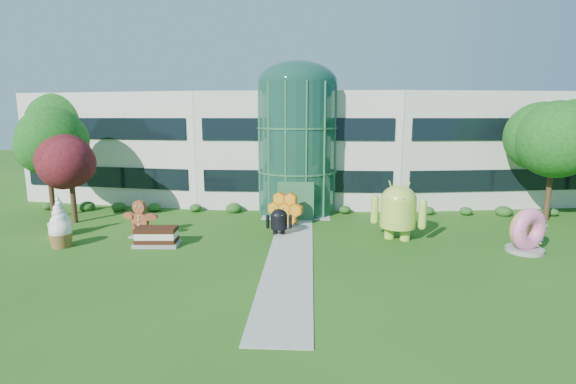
# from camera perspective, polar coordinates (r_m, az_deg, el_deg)

# --- Properties ---
(ground) EXTENTS (140.00, 140.00, 0.00)m
(ground) POSITION_cam_1_polar(r_m,az_deg,el_deg) (21.48, 0.16, -9.72)
(ground) COLOR #215114
(ground) RESTS_ON ground
(building) EXTENTS (46.00, 15.00, 9.30)m
(building) POSITION_cam_1_polar(r_m,az_deg,el_deg) (38.28, 1.57, 6.21)
(building) COLOR beige
(building) RESTS_ON ground
(atrium) EXTENTS (6.00, 6.00, 9.80)m
(atrium) POSITION_cam_1_polar(r_m,az_deg,el_deg) (32.28, 1.27, 5.91)
(atrium) COLOR #194738
(atrium) RESTS_ON ground
(walkway) EXTENTS (2.40, 20.00, 0.04)m
(walkway) POSITION_cam_1_polar(r_m,az_deg,el_deg) (23.36, 0.41, -8.00)
(walkway) COLOR #9E9E93
(walkway) RESTS_ON ground
(tree_red) EXTENTS (4.00, 4.00, 6.00)m
(tree_red) POSITION_cam_1_polar(r_m,az_deg,el_deg) (32.53, -27.49, 1.42)
(tree_red) COLOR #3F0C14
(tree_red) RESTS_ON ground
(trees_backdrop) EXTENTS (52.00, 8.00, 8.40)m
(trees_backdrop) POSITION_cam_1_polar(r_m,az_deg,el_deg) (33.33, 1.32, 4.84)
(trees_backdrop) COLOR #114712
(trees_backdrop) RESTS_ON ground
(android_green) EXTENTS (4.08, 3.49, 3.91)m
(android_green) POSITION_cam_1_polar(r_m,az_deg,el_deg) (25.87, 14.84, -2.11)
(android_green) COLOR #A6CD41
(android_green) RESTS_ON ground
(android_black) EXTENTS (1.74, 1.19, 1.94)m
(android_black) POSITION_cam_1_polar(r_m,az_deg,el_deg) (26.24, -1.25, -3.80)
(android_black) COLOR black
(android_black) RESTS_ON ground
(donut) EXTENTS (2.69, 2.14, 2.52)m
(donut) POSITION_cam_1_polar(r_m,az_deg,el_deg) (26.28, 29.83, -4.50)
(donut) COLOR #E25690
(donut) RESTS_ON ground
(gingerbread) EXTENTS (2.68, 1.45, 2.35)m
(gingerbread) POSITION_cam_1_polar(r_m,az_deg,el_deg) (27.22, -19.58, -3.44)
(gingerbread) COLOR brown
(gingerbread) RESTS_ON ground
(ice_cream_sandwich) EXTENTS (2.57, 1.39, 1.12)m
(ice_cream_sandwich) POSITION_cam_1_polar(r_m,az_deg,el_deg) (25.24, -17.53, -5.82)
(ice_cream_sandwich) COLOR black
(ice_cream_sandwich) RESTS_ON ground
(honeycomb) EXTENTS (2.80, 1.73, 2.07)m
(honeycomb) POSITION_cam_1_polar(r_m,az_deg,el_deg) (28.51, -0.39, -2.52)
(honeycomb) COLOR orange
(honeycomb) RESTS_ON ground
(froyo) EXTENTS (1.87, 1.87, 2.54)m
(froyo) POSITION_cam_1_polar(r_m,az_deg,el_deg) (29.58, -28.83, -2.88)
(froyo) COLOR white
(froyo) RESTS_ON ground
(cupcake) EXTENTS (1.68, 1.68, 1.56)m
(cupcake) POSITION_cam_1_polar(r_m,az_deg,el_deg) (27.11, -28.66, -5.03)
(cupcake) COLOR white
(cupcake) RESTS_ON ground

